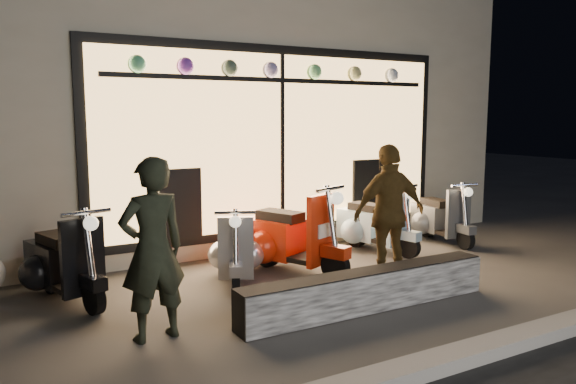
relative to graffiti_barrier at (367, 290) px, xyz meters
name	(u,v)px	position (x,y,z in m)	size (l,w,h in m)	color
ground	(304,297)	(-0.34, 0.65, -0.20)	(40.00, 40.00, 0.00)	#383533
kerb	(440,362)	(-0.34, -1.35, -0.14)	(40.00, 0.25, 0.12)	slate
shop_building	(160,105)	(-0.34, 5.63, 1.90)	(10.20, 6.23, 4.20)	beige
graffiti_barrier	(367,290)	(0.00, 0.00, 0.00)	(2.83, 0.28, 0.40)	black
scooter_silver	(236,250)	(-0.69, 1.63, 0.15)	(0.72, 1.19, 0.87)	black
scooter_red	(284,237)	(-0.02, 1.67, 0.22)	(0.85, 1.46, 1.06)	black
scooter_black	(61,262)	(-2.59, 1.89, 0.19)	(0.68, 1.37, 0.98)	black
scooter_blue	(369,223)	(1.58, 2.01, 0.18)	(0.63, 1.33, 0.95)	black
scooter_grey	(437,217)	(2.87, 1.97, 0.16)	(0.50, 1.27, 0.91)	black
man	(152,249)	(-2.06, 0.32, 0.59)	(0.58, 0.38, 1.59)	black
woman	(389,213)	(0.83, 0.68, 0.60)	(0.94, 0.39, 1.60)	#543D1A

